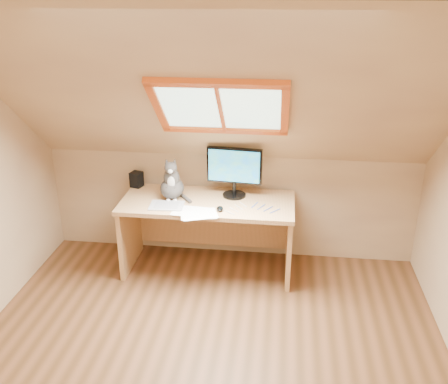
# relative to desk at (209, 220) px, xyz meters

# --- Properties ---
(ground) EXTENTS (3.50, 3.50, 0.00)m
(ground) POSITION_rel_desk_xyz_m (0.16, -1.45, -0.48)
(ground) COLOR brown
(ground) RESTS_ON ground
(room_shell) EXTENTS (3.52, 3.52, 2.41)m
(room_shell) POSITION_rel_desk_xyz_m (0.16, -1.54, 0.95)
(room_shell) COLOR tan
(room_shell) RESTS_ON ground
(desk) EXTENTS (1.53, 0.67, 0.70)m
(desk) POSITION_rel_desk_xyz_m (0.00, 0.00, 0.00)
(desk) COLOR tan
(desk) RESTS_ON ground
(monitor) EXTENTS (0.50, 0.21, 0.46)m
(monitor) POSITION_rel_desk_xyz_m (0.22, 0.06, 0.48)
(monitor) COLOR black
(monitor) RESTS_ON desk
(cat) EXTENTS (0.24, 0.28, 0.39)m
(cat) POSITION_rel_desk_xyz_m (-0.32, -0.04, 0.36)
(cat) COLOR #45403D
(cat) RESTS_ON desk
(desk_speaker) EXTENTS (0.12, 0.12, 0.14)m
(desk_speaker) POSITION_rel_desk_xyz_m (-0.72, 0.18, 0.29)
(desk_speaker) COLOR black
(desk_speaker) RESTS_ON desk
(graphics_tablet) EXTENTS (0.30, 0.22, 0.01)m
(graphics_tablet) POSITION_rel_desk_xyz_m (-0.33, -0.23, 0.22)
(graphics_tablet) COLOR #B2B2B7
(graphics_tablet) RESTS_ON desk
(mouse) EXTENTS (0.06, 0.10, 0.03)m
(mouse) POSITION_rel_desk_xyz_m (0.14, -0.25, 0.23)
(mouse) COLOR black
(mouse) RESTS_ON desk
(papers) EXTENTS (0.35, 0.30, 0.01)m
(papers) POSITION_rel_desk_xyz_m (-0.10, -0.33, 0.22)
(papers) COLOR white
(papers) RESTS_ON desk
(cables) EXTENTS (0.51, 0.26, 0.01)m
(cables) POSITION_rel_desk_xyz_m (0.42, -0.19, 0.22)
(cables) COLOR silver
(cables) RESTS_ON desk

